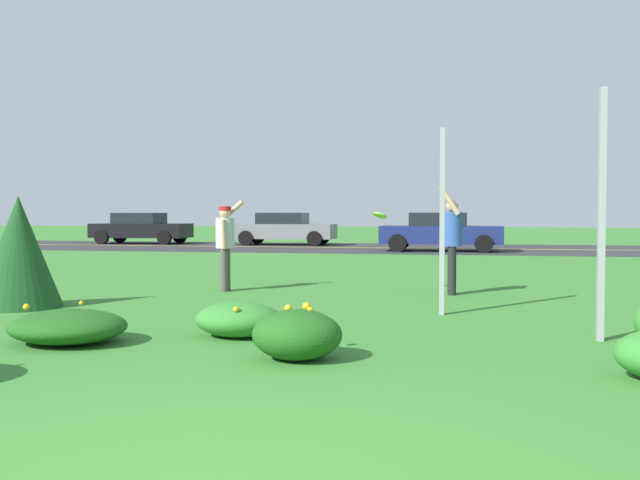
{
  "coord_description": "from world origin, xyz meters",
  "views": [
    {
      "loc": [
        1.15,
        -2.91,
        1.41
      ],
      "look_at": [
        -1.24,
        9.15,
        0.94
      ],
      "focal_mm": 39.07,
      "sensor_mm": 36.0,
      "label": 1
    }
  ],
  "objects_px": {
    "frisbee_lime": "(380,215)",
    "person_catcher_blue_shirt": "(452,238)",
    "sign_post_near_path": "(442,222)",
    "car_gray_center_left": "(284,229)",
    "person_thrower_red_cap_gray_shirt": "(225,239)",
    "sign_post_by_roadside": "(602,215)",
    "car_navy_center_right": "(440,232)",
    "car_black_leftmost": "(141,228)"
  },
  "relations": [
    {
      "from": "sign_post_by_roadside",
      "to": "person_catcher_blue_shirt",
      "type": "relative_size",
      "value": 1.47
    },
    {
      "from": "person_thrower_red_cap_gray_shirt",
      "to": "person_catcher_blue_shirt",
      "type": "relative_size",
      "value": 0.88
    },
    {
      "from": "car_black_leftmost",
      "to": "car_navy_center_right",
      "type": "relative_size",
      "value": 1.0
    },
    {
      "from": "sign_post_by_roadside",
      "to": "car_black_leftmost",
      "type": "xyz_separation_m",
      "value": [
        -16.19,
        22.31,
        -0.65
      ]
    },
    {
      "from": "sign_post_near_path",
      "to": "car_gray_center_left",
      "type": "height_order",
      "value": "sign_post_near_path"
    },
    {
      "from": "person_catcher_blue_shirt",
      "to": "car_gray_center_left",
      "type": "relative_size",
      "value": 0.42
    },
    {
      "from": "sign_post_near_path",
      "to": "car_black_leftmost",
      "type": "relative_size",
      "value": 0.58
    },
    {
      "from": "car_navy_center_right",
      "to": "sign_post_by_roadside",
      "type": "bearing_deg",
      "value": -83.15
    },
    {
      "from": "sign_post_near_path",
      "to": "person_thrower_red_cap_gray_shirt",
      "type": "bearing_deg",
      "value": 150.3
    },
    {
      "from": "sign_post_by_roadside",
      "to": "car_navy_center_right",
      "type": "height_order",
      "value": "sign_post_by_roadside"
    },
    {
      "from": "sign_post_by_roadside",
      "to": "car_navy_center_right",
      "type": "distance_m",
      "value": 18.53
    },
    {
      "from": "sign_post_by_roadside",
      "to": "car_gray_center_left",
      "type": "distance_m",
      "value": 24.15
    },
    {
      "from": "person_catcher_blue_shirt",
      "to": "person_thrower_red_cap_gray_shirt",
      "type": "bearing_deg",
      "value": -176.69
    },
    {
      "from": "frisbee_lime",
      "to": "person_catcher_blue_shirt",
      "type": "bearing_deg",
      "value": -3.16
    },
    {
      "from": "sign_post_by_roadside",
      "to": "person_thrower_red_cap_gray_shirt",
      "type": "height_order",
      "value": "sign_post_by_roadside"
    },
    {
      "from": "person_thrower_red_cap_gray_shirt",
      "to": "frisbee_lime",
      "type": "relative_size",
      "value": 6.09
    },
    {
      "from": "car_black_leftmost",
      "to": "car_navy_center_right",
      "type": "height_order",
      "value": "same"
    },
    {
      "from": "person_thrower_red_cap_gray_shirt",
      "to": "car_navy_center_right",
      "type": "relative_size",
      "value": 0.37
    },
    {
      "from": "car_gray_center_left",
      "to": "car_navy_center_right",
      "type": "relative_size",
      "value": 1.0
    },
    {
      "from": "sign_post_near_path",
      "to": "sign_post_by_roadside",
      "type": "distance_m",
      "value": 2.45
    },
    {
      "from": "car_black_leftmost",
      "to": "sign_post_by_roadside",
      "type": "bearing_deg",
      "value": -54.03
    },
    {
      "from": "car_gray_center_left",
      "to": "car_navy_center_right",
      "type": "height_order",
      "value": "same"
    },
    {
      "from": "person_thrower_red_cap_gray_shirt",
      "to": "car_navy_center_right",
      "type": "xyz_separation_m",
      "value": [
        3.49,
        14.45,
        -0.2
      ]
    },
    {
      "from": "sign_post_near_path",
      "to": "sign_post_by_roadside",
      "type": "bearing_deg",
      "value": -43.76
    },
    {
      "from": "sign_post_near_path",
      "to": "frisbee_lime",
      "type": "height_order",
      "value": "sign_post_near_path"
    },
    {
      "from": "person_thrower_red_cap_gray_shirt",
      "to": "car_navy_center_right",
      "type": "bearing_deg",
      "value": 76.43
    },
    {
      "from": "person_thrower_red_cap_gray_shirt",
      "to": "car_black_leftmost",
      "type": "distance_m",
      "value": 21.16
    },
    {
      "from": "sign_post_near_path",
      "to": "person_catcher_blue_shirt",
      "type": "xyz_separation_m",
      "value": [
        0.11,
        2.48,
        -0.3
      ]
    },
    {
      "from": "person_thrower_red_cap_gray_shirt",
      "to": "car_gray_center_left",
      "type": "bearing_deg",
      "value": 100.91
    },
    {
      "from": "sign_post_near_path",
      "to": "car_navy_center_right",
      "type": "xyz_separation_m",
      "value": [
        -0.44,
        16.69,
        -0.56
      ]
    },
    {
      "from": "sign_post_near_path",
      "to": "frisbee_lime",
      "type": "relative_size",
      "value": 9.49
    },
    {
      "from": "sign_post_by_roadside",
      "to": "car_black_leftmost",
      "type": "relative_size",
      "value": 0.62
    },
    {
      "from": "car_black_leftmost",
      "to": "car_gray_center_left",
      "type": "relative_size",
      "value": 1.0
    },
    {
      "from": "sign_post_by_roadside",
      "to": "car_gray_center_left",
      "type": "relative_size",
      "value": 0.62
    },
    {
      "from": "person_thrower_red_cap_gray_shirt",
      "to": "car_gray_center_left",
      "type": "xyz_separation_m",
      "value": [
        -3.54,
        18.37,
        -0.2
      ]
    },
    {
      "from": "frisbee_lime",
      "to": "car_gray_center_left",
      "type": "xyz_separation_m",
      "value": [
        -6.32,
        18.07,
        -0.64
      ]
    },
    {
      "from": "person_catcher_blue_shirt",
      "to": "frisbee_lime",
      "type": "bearing_deg",
      "value": 176.84
    },
    {
      "from": "person_catcher_blue_shirt",
      "to": "frisbee_lime",
      "type": "relative_size",
      "value": 6.95
    },
    {
      "from": "sign_post_near_path",
      "to": "person_thrower_red_cap_gray_shirt",
      "type": "height_order",
      "value": "sign_post_near_path"
    },
    {
      "from": "person_catcher_blue_shirt",
      "to": "car_black_leftmost",
      "type": "xyz_separation_m",
      "value": [
        -14.54,
        18.14,
        -0.25
      ]
    },
    {
      "from": "frisbee_lime",
      "to": "car_gray_center_left",
      "type": "height_order",
      "value": "frisbee_lime"
    },
    {
      "from": "sign_post_by_roadside",
      "to": "person_thrower_red_cap_gray_shirt",
      "type": "relative_size",
      "value": 1.67
    }
  ]
}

